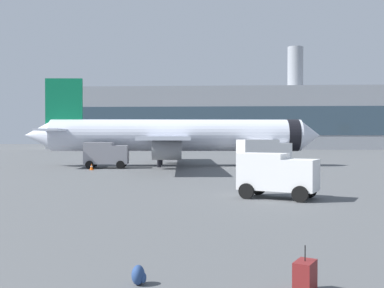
# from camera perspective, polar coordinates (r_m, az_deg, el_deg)

# --- Properties ---
(airplane_at_gate) EXTENTS (35.77, 32.28, 10.50)m
(airplane_at_gate) POSITION_cam_1_polar(r_m,az_deg,el_deg) (55.86, -2.15, 1.04)
(airplane_at_gate) COLOR silver
(airplane_at_gate) RESTS_ON ground
(service_truck) EXTENTS (4.97, 2.87, 2.90)m
(service_truck) POSITION_cam_1_polar(r_m,az_deg,el_deg) (52.62, -10.55, -1.20)
(service_truck) COLOR gray
(service_truck) RESTS_ON ground
(fuel_truck) EXTENTS (6.46, 4.53, 3.20)m
(fuel_truck) POSITION_cam_1_polar(r_m,az_deg,el_deg) (54.06, 8.80, -0.97)
(fuel_truck) COLOR white
(fuel_truck) RESTS_ON ground
(cargo_van) EXTENTS (4.83, 3.72, 2.60)m
(cargo_van) POSITION_cam_1_polar(r_m,az_deg,el_deg) (27.20, 10.41, -3.57)
(cargo_van) COLOR white
(cargo_van) RESTS_ON ground
(safety_cone_near) EXTENTS (0.44, 0.44, 0.72)m
(safety_cone_near) POSITION_cam_1_polar(r_m,az_deg,el_deg) (61.72, -12.63, -2.06)
(safety_cone_near) COLOR #F2590C
(safety_cone_near) RESTS_ON ground
(safety_cone_mid) EXTENTS (0.44, 0.44, 0.68)m
(safety_cone_mid) POSITION_cam_1_polar(r_m,az_deg,el_deg) (50.17, -12.26, -2.77)
(safety_cone_mid) COLOR #F2590C
(safety_cone_mid) RESTS_ON ground
(rolling_suitcase) EXTENTS (0.65, 0.75, 1.10)m
(rolling_suitcase) POSITION_cam_1_polar(r_m,az_deg,el_deg) (11.31, 13.76, -15.53)
(rolling_suitcase) COLOR maroon
(rolling_suitcase) RESTS_ON ground
(traveller_backpack) EXTENTS (0.36, 0.40, 0.48)m
(traveller_backpack) POSITION_cam_1_polar(r_m,az_deg,el_deg) (11.69, -6.55, -15.76)
(traveller_backpack) COLOR navy
(traveller_backpack) RESTS_ON ground
(terminal_building) EXTENTS (100.97, 21.13, 29.02)m
(terminal_building) POSITION_cam_1_polar(r_m,az_deg,el_deg) (133.97, 4.79, 3.12)
(terminal_building) COLOR gray
(terminal_building) RESTS_ON ground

